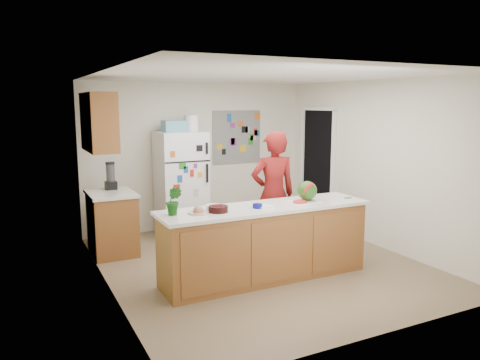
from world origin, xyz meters
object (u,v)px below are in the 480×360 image
refrigerator (181,183)px  person (273,194)px  watermelon (307,191)px  cherry_bowl (218,209)px

refrigerator → person: bearing=-64.9°
refrigerator → person: person is taller
refrigerator → watermelon: 2.53m
watermelon → cherry_bowl: bearing=-178.3°
person → cherry_bowl: 1.40m
person → watermelon: (0.08, -0.71, 0.17)m
watermelon → cherry_bowl: watermelon is taller
refrigerator → cherry_bowl: bearing=-99.3°
refrigerator → person: 1.84m
watermelon → cherry_bowl: size_ratio=1.11×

